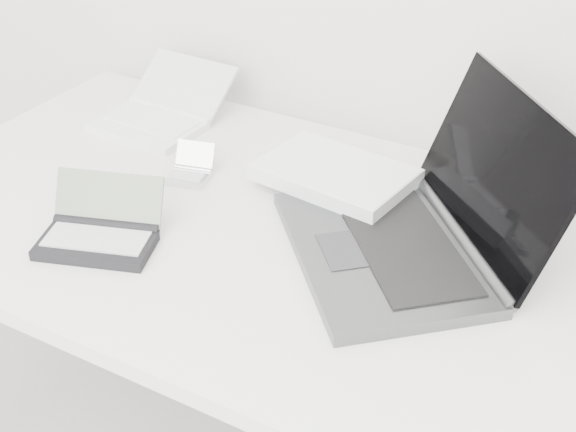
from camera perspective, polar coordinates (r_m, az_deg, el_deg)
The scene contains 5 objects.
desk at distance 1.40m, azimuth 1.88°, elevation -3.23°, with size 1.60×0.80×0.73m.
laptop_large at distance 1.38m, azimuth 7.32°, elevation 0.34°, with size 0.62×0.55×0.26m.
netbook_open_white at distance 1.77m, azimuth -9.19°, elevation 7.18°, with size 0.23×0.28×0.10m.
pda_silver at distance 1.55m, azimuth -6.96°, elevation 3.13°, with size 0.09×0.10×0.06m.
palmtop_charcoal at distance 1.39m, azimuth -13.23°, elevation -1.16°, with size 0.23×0.21×0.10m.
Camera 1 is at (0.52, 0.54, 1.50)m, focal length 50.00 mm.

